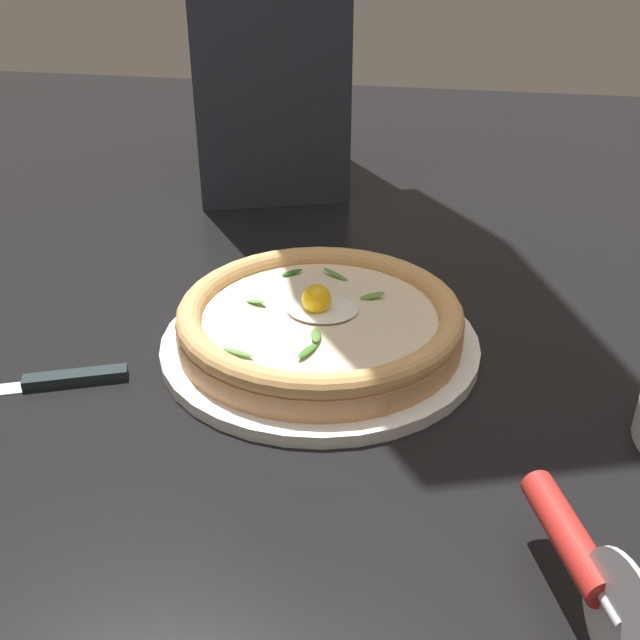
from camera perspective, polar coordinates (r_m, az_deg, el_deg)
name	(u,v)px	position (r m, az deg, el deg)	size (l,w,h in m)	color
ground_plane	(328,367)	(0.72, 0.66, -3.67)	(2.40, 2.40, 0.03)	black
pizza_plate	(320,343)	(0.72, 0.00, -1.80)	(0.31, 0.31, 0.01)	white
pizza	(320,320)	(0.71, 0.00, 0.03)	(0.27, 0.27, 0.06)	tan
pizza_cutter	(584,561)	(0.48, 19.72, -17.17)	(0.06, 0.15, 0.08)	silver
table_knife	(30,384)	(0.71, -21.53, -4.60)	(0.24, 0.11, 0.01)	silver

